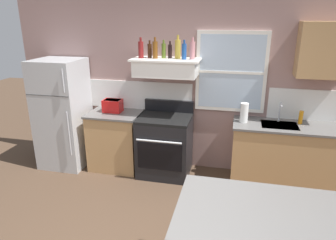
% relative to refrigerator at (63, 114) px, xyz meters
% --- Properties ---
extents(back_wall, '(5.40, 0.11, 2.70)m').
position_rel_refrigerator_xyz_m(back_wall, '(1.93, 0.39, 0.50)').
color(back_wall, gray).
rests_on(back_wall, ground_plane).
extents(refrigerator, '(0.70, 0.72, 1.70)m').
position_rel_refrigerator_xyz_m(refrigerator, '(0.00, 0.00, 0.00)').
color(refrigerator, '#B7BABC').
rests_on(refrigerator, ground_plane).
extents(counter_left_of_stove, '(0.79, 0.63, 0.91)m').
position_rel_refrigerator_xyz_m(counter_left_of_stove, '(0.85, 0.06, -0.39)').
color(counter_left_of_stove, tan).
rests_on(counter_left_of_stove, ground_plane).
extents(toaster, '(0.30, 0.20, 0.19)m').
position_rel_refrigerator_xyz_m(toaster, '(0.81, 0.11, 0.16)').
color(toaster, red).
rests_on(toaster, counter_left_of_stove).
extents(stove_range, '(0.76, 0.69, 1.09)m').
position_rel_refrigerator_xyz_m(stove_range, '(1.65, 0.02, -0.39)').
color(stove_range, black).
rests_on(stove_range, ground_plane).
extents(range_hood_shelf, '(0.96, 0.52, 0.24)m').
position_rel_refrigerator_xyz_m(range_hood_shelf, '(1.65, 0.12, 0.77)').
color(range_hood_shelf, white).
extents(bottle_red_label_wine, '(0.07, 0.07, 0.29)m').
position_rel_refrigerator_xyz_m(bottle_red_label_wine, '(1.29, 0.09, 1.01)').
color(bottle_red_label_wine, maroon).
rests_on(bottle_red_label_wine, range_hood_shelf).
extents(bottle_brown_stout, '(0.06, 0.06, 0.24)m').
position_rel_refrigerator_xyz_m(bottle_brown_stout, '(1.40, 0.16, 1.00)').
color(bottle_brown_stout, '#381E0F').
rests_on(bottle_brown_stout, range_hood_shelf).
extents(bottle_amber_wine, '(0.07, 0.07, 0.29)m').
position_rel_refrigerator_xyz_m(bottle_amber_wine, '(1.50, 0.09, 1.02)').
color(bottle_amber_wine, brown).
rests_on(bottle_amber_wine, range_hood_shelf).
extents(bottle_olive_oil_square, '(0.06, 0.06, 0.25)m').
position_rel_refrigerator_xyz_m(bottle_olive_oil_square, '(1.61, 0.15, 1.00)').
color(bottle_olive_oil_square, '#4C601E').
rests_on(bottle_olive_oil_square, range_hood_shelf).
extents(bottle_balsamic_dark, '(0.06, 0.06, 0.24)m').
position_rel_refrigerator_xyz_m(bottle_balsamic_dark, '(1.70, 0.16, 0.99)').
color(bottle_balsamic_dark, black).
rests_on(bottle_balsamic_dark, range_hood_shelf).
extents(bottle_champagne_gold_foil, '(0.08, 0.08, 0.32)m').
position_rel_refrigerator_xyz_m(bottle_champagne_gold_foil, '(1.80, 0.17, 1.03)').
color(bottle_champagne_gold_foil, '#B29333').
rests_on(bottle_champagne_gold_foil, range_hood_shelf).
extents(bottle_blue_liqueur, '(0.07, 0.07, 0.26)m').
position_rel_refrigerator_xyz_m(bottle_blue_liqueur, '(1.91, 0.08, 1.01)').
color(bottle_blue_liqueur, '#1E478C').
rests_on(bottle_blue_liqueur, range_hood_shelf).
extents(bottle_rose_pink, '(0.07, 0.07, 0.29)m').
position_rel_refrigerator_xyz_m(bottle_rose_pink, '(2.02, 0.12, 1.02)').
color(bottle_rose_pink, '#C67F84').
rests_on(bottle_rose_pink, range_hood_shelf).
extents(counter_right_with_sink, '(1.43, 0.63, 0.91)m').
position_rel_refrigerator_xyz_m(counter_right_with_sink, '(3.35, 0.06, -0.39)').
color(counter_right_with_sink, tan).
rests_on(counter_right_with_sink, ground_plane).
extents(sink_faucet, '(0.03, 0.17, 0.28)m').
position_rel_refrigerator_xyz_m(sink_faucet, '(3.25, 0.16, 0.23)').
color(sink_faucet, silver).
rests_on(sink_faucet, counter_right_with_sink).
extents(paper_towel_roll, '(0.11, 0.11, 0.27)m').
position_rel_refrigerator_xyz_m(paper_towel_roll, '(2.77, 0.06, 0.19)').
color(paper_towel_roll, white).
rests_on(paper_towel_roll, counter_right_with_sink).
extents(dish_soap_bottle, '(0.06, 0.06, 0.18)m').
position_rel_refrigerator_xyz_m(dish_soap_bottle, '(3.53, 0.16, 0.15)').
color(dish_soap_bottle, orange).
rests_on(dish_soap_bottle, counter_right_with_sink).
extents(upper_cabinet_right, '(0.64, 0.32, 0.70)m').
position_rel_refrigerator_xyz_m(upper_cabinet_right, '(3.70, 0.20, 1.05)').
color(upper_cabinet_right, tan).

